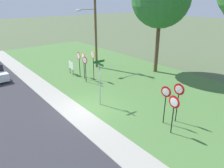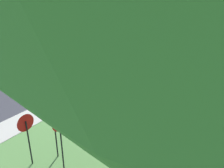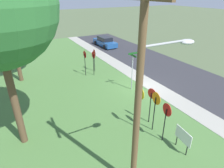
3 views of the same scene
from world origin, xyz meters
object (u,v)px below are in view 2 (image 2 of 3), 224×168
(yield_sign_far_left, at_px, (54,120))
(parked_hatchback_near, at_px, (129,45))
(yield_sign_near_left, at_px, (26,128))
(yield_sign_near_right, at_px, (59,129))
(stop_sign_far_left, at_px, (171,59))
(stop_sign_near_right, at_px, (155,65))
(street_name_post, at_px, (94,76))
(stop_sign_near_left, at_px, (169,63))
(notice_board, at_px, (171,66))
(stop_sign_far_center, at_px, (164,60))

(yield_sign_far_left, relative_size, parked_hatchback_near, 0.51)
(yield_sign_near_left, xyz_separation_m, yield_sign_near_right, (-0.57, 1.21, 0.14))
(stop_sign_far_left, relative_size, yield_sign_far_left, 0.99)
(stop_sign_near_right, height_order, yield_sign_far_left, yield_sign_far_left)
(street_name_post, bearing_deg, stop_sign_far_left, 164.61)
(street_name_post, bearing_deg, parked_hatchback_near, -154.42)
(stop_sign_near_left, relative_size, yield_sign_near_right, 1.10)
(street_name_post, height_order, notice_board, street_name_post)
(parked_hatchback_near, bearing_deg, street_name_post, 22.78)
(stop_sign_near_right, xyz_separation_m, street_name_post, (4.25, -1.51, 0.22))
(stop_sign_near_right, distance_m, parked_hatchback_near, 8.95)
(street_name_post, bearing_deg, yield_sign_near_right, 28.08)
(stop_sign_near_right, height_order, stop_sign_far_center, stop_sign_far_center)
(stop_sign_near_left, relative_size, yield_sign_near_left, 1.19)
(stop_sign_near_right, relative_size, street_name_post, 0.73)
(stop_sign_far_left, distance_m, parked_hatchback_near, 8.13)
(stop_sign_near_right, bearing_deg, stop_sign_far_center, 150.00)
(stop_sign_far_center, distance_m, yield_sign_near_left, 10.18)
(yield_sign_far_left, xyz_separation_m, notice_board, (-11.20, 0.07, -0.90))
(yield_sign_far_left, relative_size, street_name_post, 0.74)
(street_name_post, relative_size, notice_board, 2.54)
(yield_sign_near_left, relative_size, parked_hatchback_near, 0.49)
(stop_sign_far_center, bearing_deg, stop_sign_near_left, 52.60)
(notice_board, bearing_deg, stop_sign_near_right, 5.71)
(stop_sign_near_right, relative_size, parked_hatchback_near, 0.50)
(stop_sign_near_right, height_order, street_name_post, street_name_post)
(yield_sign_far_left, bearing_deg, parked_hatchback_near, -164.25)
(yield_sign_near_right, distance_m, parked_hatchback_near, 16.81)
(notice_board, bearing_deg, street_name_post, -5.86)
(stop_sign_near_right, xyz_separation_m, parked_hatchback_near, (-6.46, -6.10, -1.05))
(stop_sign_far_left, distance_m, yield_sign_far_left, 10.21)
(stop_sign_near_right, bearing_deg, stop_sign_far_left, 159.06)
(stop_sign_near_right, relative_size, yield_sign_near_left, 1.03)
(stop_sign_far_center, xyz_separation_m, yield_sign_near_left, (10.14, -0.80, -0.13))
(yield_sign_far_left, xyz_separation_m, street_name_post, (-4.27, -1.50, 0.14))
(yield_sign_far_left, distance_m, street_name_post, 4.53)
(stop_sign_near_left, xyz_separation_m, yield_sign_near_left, (9.58, -1.44, -0.27))
(stop_sign_far_center, bearing_deg, yield_sign_near_left, -0.14)
(stop_sign_far_center, bearing_deg, yield_sign_near_right, 6.85)
(yield_sign_near_right, distance_m, yield_sign_far_left, 0.80)
(parked_hatchback_near, bearing_deg, stop_sign_near_right, 42.98)
(stop_sign_far_left, height_order, notice_board, stop_sign_far_left)
(yield_sign_near_right, bearing_deg, stop_sign_near_right, -178.12)
(notice_board, bearing_deg, yield_sign_far_left, 6.54)
(stop_sign_far_center, relative_size, yield_sign_near_left, 1.10)
(stop_sign_far_center, bearing_deg, notice_board, -168.91)
(stop_sign_far_center, relative_size, street_name_post, 0.78)
(yield_sign_near_left, bearing_deg, stop_sign_far_left, 178.69)
(stop_sign_near_left, bearing_deg, stop_sign_far_center, -124.59)
(stop_sign_near_left, xyz_separation_m, yield_sign_far_left, (8.66, -0.94, -0.21))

